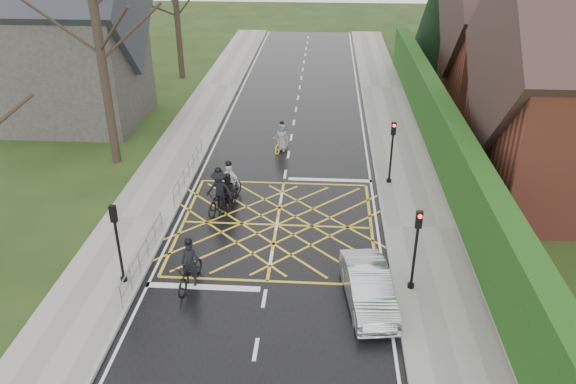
# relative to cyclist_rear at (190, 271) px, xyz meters

# --- Properties ---
(ground) EXTENTS (120.00, 120.00, 0.00)m
(ground) POSITION_rel_cyclist_rear_xyz_m (2.68, 4.41, -0.63)
(ground) COLOR black
(ground) RESTS_ON ground
(road) EXTENTS (9.00, 80.00, 0.01)m
(road) POSITION_rel_cyclist_rear_xyz_m (2.68, 4.41, -0.62)
(road) COLOR black
(road) RESTS_ON ground
(sidewalk_right) EXTENTS (3.00, 80.00, 0.15)m
(sidewalk_right) POSITION_rel_cyclist_rear_xyz_m (8.68, 4.41, -0.55)
(sidewalk_right) COLOR gray
(sidewalk_right) RESTS_ON ground
(sidewalk_left) EXTENTS (3.00, 80.00, 0.15)m
(sidewalk_left) POSITION_rel_cyclist_rear_xyz_m (-3.32, 4.41, -0.55)
(sidewalk_left) COLOR gray
(sidewalk_left) RESTS_ON ground
(stone_wall) EXTENTS (0.50, 38.00, 0.70)m
(stone_wall) POSITION_rel_cyclist_rear_xyz_m (10.43, 10.41, -0.28)
(stone_wall) COLOR slate
(stone_wall) RESTS_ON ground
(hedge) EXTENTS (0.90, 38.00, 2.80)m
(hedge) POSITION_rel_cyclist_rear_xyz_m (10.43, 10.41, 1.47)
(hedge) COLOR #15340E
(hedge) RESTS_ON stone_wall
(house_far) EXTENTS (9.80, 8.80, 10.30)m
(house_far) POSITION_rel_cyclist_rear_xyz_m (17.44, 22.41, 3.73)
(house_far) COLOR brown
(house_far) RESTS_ON ground
(conifer) EXTENTS (4.60, 4.60, 10.00)m
(conifer) POSITION_rel_cyclist_rear_xyz_m (13.43, 30.41, 4.36)
(conifer) COLOR black
(conifer) RESTS_ON ground
(church) EXTENTS (8.80, 7.80, 11.00)m
(church) POSITION_rel_cyclist_rear_xyz_m (-10.85, 16.41, 4.30)
(church) COLOR #2D2B28
(church) RESTS_ON ground
(tree_near) EXTENTS (9.24, 9.24, 11.44)m
(tree_near) POSITION_rel_cyclist_rear_xyz_m (-6.32, 10.41, 7.28)
(tree_near) COLOR black
(tree_near) RESTS_ON ground
(railing_south) EXTENTS (0.05, 5.04, 1.03)m
(railing_south) POSITION_rel_cyclist_rear_xyz_m (-1.97, 0.91, 0.15)
(railing_south) COLOR slate
(railing_south) RESTS_ON ground
(railing_north) EXTENTS (0.05, 6.04, 1.03)m
(railing_north) POSITION_rel_cyclist_rear_xyz_m (-1.97, 8.41, 0.16)
(railing_north) COLOR slate
(railing_north) RESTS_ON ground
(traffic_light_ne) EXTENTS (0.24, 0.31, 3.21)m
(traffic_light_ne) POSITION_rel_cyclist_rear_xyz_m (7.78, 8.61, 1.03)
(traffic_light_ne) COLOR black
(traffic_light_ne) RESTS_ON ground
(traffic_light_se) EXTENTS (0.24, 0.31, 3.21)m
(traffic_light_se) POSITION_rel_cyclist_rear_xyz_m (7.78, 0.21, 1.03)
(traffic_light_se) COLOR black
(traffic_light_se) RESTS_ON ground
(traffic_light_sw) EXTENTS (0.24, 0.31, 3.21)m
(traffic_light_sw) POSITION_rel_cyclist_rear_xyz_m (-2.42, -0.09, 1.03)
(traffic_light_sw) COLOR black
(traffic_light_sw) RESTS_ON ground
(cyclist_rear) EXTENTS (1.05, 2.09, 1.94)m
(cyclist_rear) POSITION_rel_cyclist_rear_xyz_m (0.00, 0.00, 0.00)
(cyclist_rear) COLOR black
(cyclist_rear) RESTS_ON ground
(cyclist_back) EXTENTS (0.99, 1.76, 1.70)m
(cyclist_back) POSITION_rel_cyclist_rear_xyz_m (0.43, 5.74, 0.01)
(cyclist_back) COLOR black
(cyclist_back) RESTS_ON ground
(cyclist_mid) EXTENTS (1.37, 2.26, 2.08)m
(cyclist_mid) POSITION_rel_cyclist_rear_xyz_m (0.06, 5.56, 0.13)
(cyclist_mid) COLOR black
(cyclist_mid) RESTS_ON ground
(cyclist_front) EXTENTS (1.32, 2.08, 2.02)m
(cyclist_front) POSITION_rel_cyclist_rear_xyz_m (0.37, 6.37, 0.12)
(cyclist_front) COLOR black
(cyclist_front) RESTS_ON ground
(cyclist_lead) EXTENTS (1.13, 1.85, 1.71)m
(cyclist_lead) POSITION_rel_cyclist_rear_xyz_m (2.28, 12.45, -0.04)
(cyclist_lead) COLOR gold
(cyclist_lead) RESTS_ON ground
(car) EXTENTS (1.93, 4.16, 1.32)m
(car) POSITION_rel_cyclist_rear_xyz_m (6.22, -0.61, 0.03)
(car) COLOR #BABDC2
(car) RESTS_ON ground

